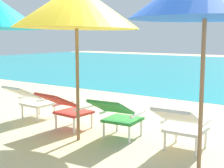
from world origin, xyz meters
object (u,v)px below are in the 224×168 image
at_px(lounge_chair_near_left, 66,107).
at_px(lounge_chair_far_right, 182,124).
at_px(beach_umbrella_center, 76,7).
at_px(lounge_chair_near_right, 117,114).
at_px(lounge_chair_far_left, 31,99).

distance_m(lounge_chair_near_left, lounge_chair_far_right, 1.99).
relative_size(lounge_chair_far_right, beach_umbrella_center, 0.35).
relative_size(lounge_chair_near_right, lounge_chair_far_right, 1.02).
relative_size(lounge_chair_far_left, beach_umbrella_center, 0.35).
distance_m(lounge_chair_near_right, beach_umbrella_center, 1.69).
relative_size(lounge_chair_near_left, beach_umbrella_center, 0.36).
bearing_deg(beach_umbrella_center, lounge_chair_near_right, 32.97).
bearing_deg(lounge_chair_near_right, lounge_chair_far_left, 177.24).
xyz_separation_m(lounge_chair_far_left, lounge_chair_near_right, (2.02, -0.10, 0.00)).
relative_size(lounge_chair_near_left, lounge_chair_near_right, 1.00).
height_order(lounge_chair_near_left, lounge_chair_near_right, same).
xyz_separation_m(lounge_chair_near_left, beach_umbrella_center, (0.48, -0.26, 1.58)).
bearing_deg(lounge_chair_near_right, beach_umbrella_center, -147.03).
bearing_deg(lounge_chair_near_left, lounge_chair_far_left, 171.25).
height_order(lounge_chair_far_left, lounge_chair_near_right, same).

